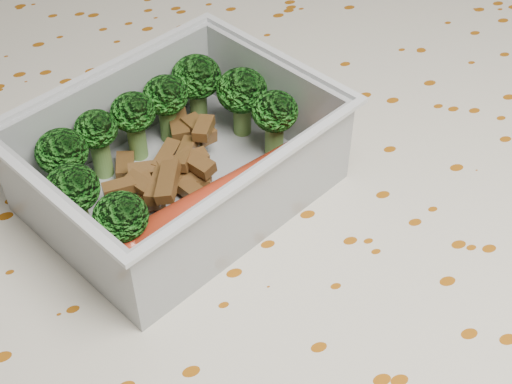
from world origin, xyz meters
name	(u,v)px	position (x,y,z in m)	size (l,w,h in m)	color
dining_table	(262,311)	(0.00, 0.00, 0.67)	(1.40, 0.90, 0.75)	brown
tablecloth	(262,265)	(0.00, 0.00, 0.72)	(1.46, 0.96, 0.19)	beige
lunch_container	(180,167)	(-0.04, 0.05, 0.78)	(0.22, 0.20, 0.06)	silver
broccoli_florets	(159,129)	(-0.04, 0.07, 0.79)	(0.16, 0.14, 0.05)	#608C3F
meat_pile	(169,168)	(-0.04, 0.05, 0.77)	(0.09, 0.10, 0.03)	brown
sausage	(229,196)	(-0.02, 0.01, 0.78)	(0.15, 0.06, 0.02)	#B83219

